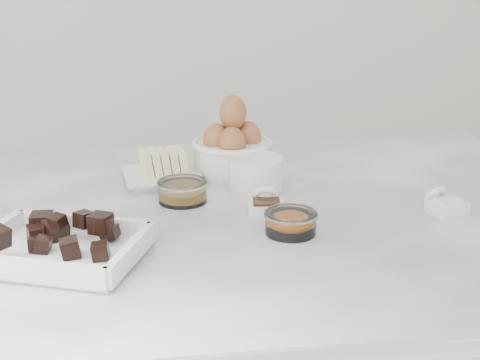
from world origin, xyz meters
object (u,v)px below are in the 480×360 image
Objects in this scene: egg_bowl at (232,148)px; zest_bowl at (291,222)px; honey_bowl at (183,191)px; butter_plate at (160,169)px; vanilla_spoon at (266,205)px; sugar_ramekin at (256,172)px; chocolate_dish at (60,243)px; salt_spoon at (444,204)px.

egg_bowl reaches higher than zest_bowl.
honey_bowl reaches higher than zest_bowl.
butter_plate reaches higher than zest_bowl.
butter_plate is 1.88× the size of zest_bowl.
egg_bowl is 0.22m from vanilla_spoon.
sugar_ramekin is 0.12m from vanilla_spoon.
zest_bowl is 0.09m from vanilla_spoon.
chocolate_dish reaches higher than salt_spoon.
sugar_ramekin reaches higher than butter_plate.
egg_bowl is 0.40m from salt_spoon.
sugar_ramekin is at bearing 95.18° from zest_bowl.
chocolate_dish is 3.07× the size of honey_bowl.
vanilla_spoon is 0.95× the size of salt_spoon.
butter_plate is at bearing 153.16° from salt_spoon.
egg_bowl is 1.80× the size of honey_bowl.
chocolate_dish is at bearing -141.29° from sugar_ramekin.
zest_bowl is at bearing -46.59° from honey_bowl.
salt_spoon is (0.44, -0.22, -0.01)m from butter_plate.
butter_plate is 0.12m from honey_bowl.
chocolate_dish reaches higher than vanilla_spoon.
honey_bowl is 0.22m from zest_bowl.
vanilla_spoon is at bearing -83.80° from egg_bowl.
egg_bowl reaches higher than salt_spoon.
honey_bowl is at bearing 149.75° from vanilla_spoon.
butter_plate is (0.14, 0.31, -0.00)m from chocolate_dish.
vanilla_spoon is (0.02, -0.22, -0.03)m from egg_bowl.
chocolate_dish is 1.75× the size of butter_plate.
butter_plate is 0.25m from vanilla_spoon.
sugar_ramekin is 1.28× the size of vanilla_spoon.
vanilla_spoon is at bearing 173.29° from salt_spoon.
vanilla_spoon is at bearing -91.48° from sugar_ramekin.
vanilla_spoon is (-0.00, -0.12, -0.02)m from sugar_ramekin.
vanilla_spoon is 0.28m from salt_spoon.
honey_bowl is (0.18, 0.20, -0.00)m from chocolate_dish.
salt_spoon is (0.26, 0.05, -0.00)m from zest_bowl.
chocolate_dish is at bearing -114.38° from butter_plate.
egg_bowl reaches higher than chocolate_dish.
egg_bowl is 0.31m from zest_bowl.
chocolate_dish is 0.35m from butter_plate.
egg_bowl reaches higher than butter_plate.
egg_bowl is 0.18m from honey_bowl.
chocolate_dish is at bearing -128.77° from egg_bowl.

